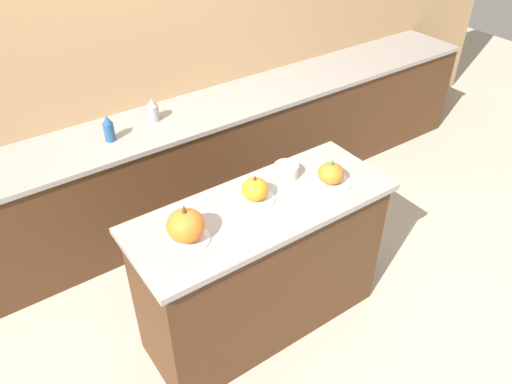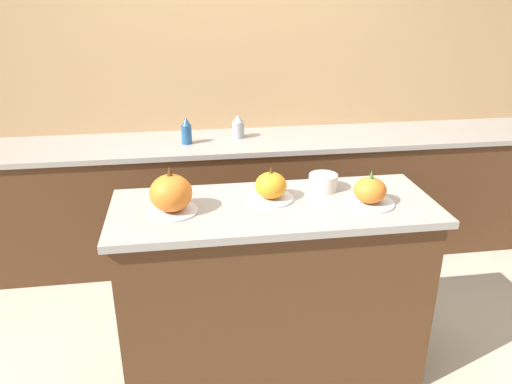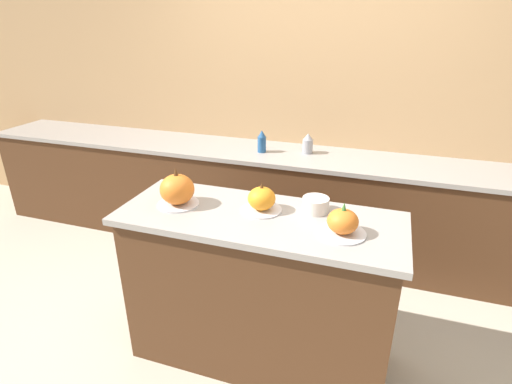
{
  "view_description": "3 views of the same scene",
  "coord_description": "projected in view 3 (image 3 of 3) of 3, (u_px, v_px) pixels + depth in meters",
  "views": [
    {
      "loc": [
        -1.24,
        -1.71,
        2.61
      ],
      "look_at": [
        -0.05,
        -0.0,
        1.06
      ],
      "focal_mm": 35.0,
      "sensor_mm": 36.0,
      "label": 1
    },
    {
      "loc": [
        -0.39,
        -2.06,
        1.89
      ],
      "look_at": [
        -0.08,
        0.04,
        1.0
      ],
      "focal_mm": 35.0,
      "sensor_mm": 36.0,
      "label": 2
    },
    {
      "loc": [
        0.58,
        -1.76,
        1.9
      ],
      "look_at": [
        -0.03,
        0.04,
        1.06
      ],
      "focal_mm": 28.0,
      "sensor_mm": 36.0,
      "label": 3
    }
  ],
  "objects": [
    {
      "name": "mixing_bowl",
      "position": [
        316.0,
        205.0,
        2.11
      ],
      "size": [
        0.14,
        0.14,
        0.08
      ],
      "color": "beige",
      "rests_on": "kitchen_island"
    },
    {
      "name": "ground_plane",
      "position": [
        258.0,
        353.0,
        2.46
      ],
      "size": [
        12.0,
        12.0,
        0.0
      ],
      "primitive_type": "plane",
      "color": "#BCB29E"
    },
    {
      "name": "kitchen_island",
      "position": [
        259.0,
        290.0,
        2.27
      ],
      "size": [
        1.5,
        0.59,
        0.95
      ],
      "color": "#4C2D19",
      "rests_on": "ground_plane"
    },
    {
      "name": "pumpkin_cake_right",
      "position": [
        343.0,
        223.0,
        1.88
      ],
      "size": [
        0.23,
        0.23,
        0.16
      ],
      "color": "silver",
      "rests_on": "kitchen_island"
    },
    {
      "name": "back_counter",
      "position": [
        305.0,
        205.0,
        3.38
      ],
      "size": [
        6.0,
        0.6,
        0.89
      ],
      "color": "#4C2D19",
      "rests_on": "ground_plane"
    },
    {
      "name": "bottle_short",
      "position": [
        308.0,
        144.0,
        3.22
      ],
      "size": [
        0.09,
        0.09,
        0.16
      ],
      "color": "#99999E",
      "rests_on": "back_counter"
    },
    {
      "name": "bottle_tall",
      "position": [
        262.0,
        142.0,
        3.25
      ],
      "size": [
        0.07,
        0.07,
        0.18
      ],
      "color": "#235184",
      "rests_on": "back_counter"
    },
    {
      "name": "wall_back",
      "position": [
        318.0,
        102.0,
        3.34
      ],
      "size": [
        8.0,
        0.06,
        2.5
      ],
      "color": "tan",
      "rests_on": "ground_plane"
    },
    {
      "name": "pumpkin_cake_center",
      "position": [
        262.0,
        200.0,
        2.11
      ],
      "size": [
        0.22,
        0.22,
        0.16
      ],
      "color": "silver",
      "rests_on": "kitchen_island"
    },
    {
      "name": "pumpkin_cake_left",
      "position": [
        177.0,
        190.0,
        2.17
      ],
      "size": [
        0.23,
        0.23,
        0.22
      ],
      "color": "silver",
      "rests_on": "kitchen_island"
    }
  ]
}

